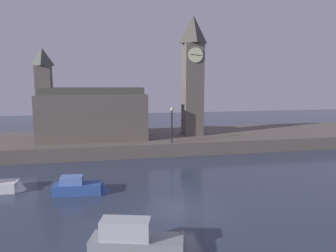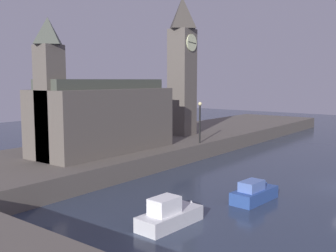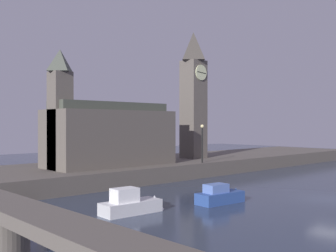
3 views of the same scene
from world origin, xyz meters
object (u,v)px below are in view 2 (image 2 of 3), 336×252
at_px(boat_ferry_white, 174,214).
at_px(boat_tour_blue, 257,192).
at_px(streetlamp, 200,117).
at_px(parliament_hall, 101,115).
at_px(clock_tower, 182,65).

relative_size(boat_ferry_white, boat_tour_blue, 1.07).
height_order(streetlamp, boat_ferry_white, streetlamp).
height_order(parliament_hall, streetlamp, parliament_hall).
bearing_deg(boat_tour_blue, streetlamp, 48.46).
height_order(clock_tower, boat_tour_blue, clock_tower).
xyz_separation_m(clock_tower, boat_ferry_white, (-19.29, -13.35, -8.65)).
bearing_deg(clock_tower, parliament_hall, -176.75).
relative_size(clock_tower, parliament_hall, 1.19).
xyz_separation_m(streetlamp, boat_tour_blue, (-9.05, -10.22, -3.46)).
height_order(parliament_hall, boat_tour_blue, parliament_hall).
bearing_deg(boat_tour_blue, parliament_hall, 89.92).
distance_m(parliament_hall, boat_ferry_white, 14.80).
bearing_deg(clock_tower, streetlamp, -127.79).
height_order(boat_ferry_white, boat_tour_blue, boat_ferry_white).
distance_m(streetlamp, boat_tour_blue, 14.08).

